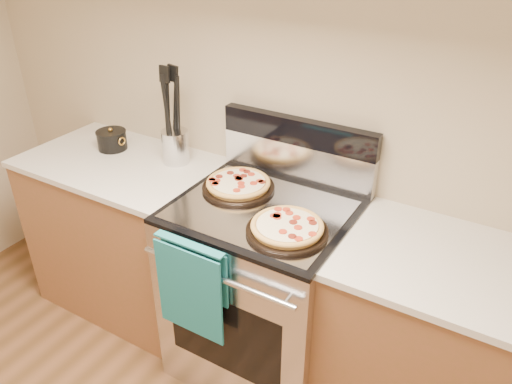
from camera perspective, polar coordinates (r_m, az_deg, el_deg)
The scene contains 17 objects.
wall_back at distance 2.25m, azimuth 5.54°, elevation 11.73°, with size 4.00×4.00×0.00m, color tan.
range_body at distance 2.43m, azimuth 0.82°, elevation -11.23°, with size 0.76×0.68×0.90m, color #B7B7BC.
oven_window at distance 2.22m, azimuth -3.68°, elevation -16.08°, with size 0.56×0.01×0.40m, color black.
cooktop at distance 2.15m, azimuth 0.91°, elevation -1.94°, with size 0.76×0.68×0.02m, color black.
backsplash_lower at distance 2.35m, azimuth 4.72°, elevation 3.56°, with size 0.76×0.06×0.18m, color silver.
backsplash_upper at distance 2.29m, azimuth 4.87°, elevation 6.93°, with size 0.76×0.06×0.12m, color black.
oven_handle at distance 1.96m, azimuth -4.67°, elevation -9.63°, with size 0.03×0.03×0.70m, color silver.
dish_towel at distance 2.08m, azimuth -7.31°, elevation -10.64°, with size 0.32×0.05×0.42m, color #166E67, non-canonical shape.
foil_sheet at distance 2.13m, azimuth 0.51°, elevation -2.01°, with size 0.70×0.55×0.01m, color gray.
cabinet_left at distance 2.90m, azimuth -14.17°, elevation -4.88°, with size 1.00×0.62×0.88m, color brown.
countertop_left at distance 2.67m, azimuth -15.36°, elevation 3.19°, with size 1.02×0.64×0.03m, color beige.
cabinet_right at distance 2.28m, azimuth 21.78°, elevation -17.65°, with size 1.00×0.62×0.88m, color brown.
countertop_right at distance 1.99m, azimuth 24.22°, elevation -8.55°, with size 1.02×0.64×0.03m, color beige.
pepperoni_pizza_back at distance 2.27m, azimuth -2.03°, elevation 0.86°, with size 0.33×0.33×0.04m, color #A57632, non-canonical shape.
pepperoni_pizza_front at distance 1.97m, azimuth 3.58°, elevation -4.11°, with size 0.32×0.32×0.04m, color #A57632, non-canonical shape.
utensil_crock at distance 2.56m, azimuth -9.18°, elevation 5.14°, with size 0.14×0.14×0.17m, color silver.
saucepan at distance 2.79m, azimuth -16.13°, elevation 5.66°, with size 0.15×0.15×0.09m, color black.
Camera 1 is at (0.91, 0.05, 2.04)m, focal length 35.00 mm.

